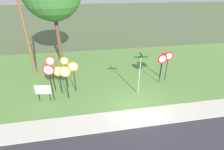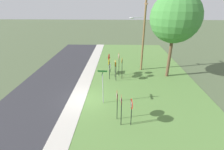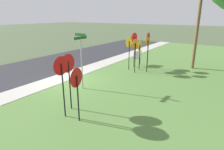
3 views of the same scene
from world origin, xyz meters
TOP-DOWN VIEW (x-y plane):
  - ground_plane at (0.00, 0.00)m, footprint 160.00×160.00m
  - road_asphalt at (0.00, -4.80)m, footprint 44.00×6.40m
  - sidewalk_strip at (0.00, -0.80)m, footprint 44.00×1.60m
  - grass_median at (0.00, 6.00)m, footprint 44.00×12.00m
  - stop_sign_near_left at (-5.60, 3.14)m, footprint 0.69×0.10m
  - stop_sign_near_right at (-4.04, 2.80)m, footprint 0.74×0.10m
  - stop_sign_far_left at (-4.67, 3.51)m, footprint 0.62×0.12m
  - stop_sign_far_center at (-5.06, 2.68)m, footprint 0.74×0.10m
  - stop_sign_far_right at (-5.55, 1.96)m, footprint 0.78×0.16m
  - stop_sign_center_tall at (-4.55, 2.02)m, footprint 0.77×0.14m
  - yield_sign_near_left at (2.85, 2.98)m, footprint 0.83×0.11m
  - yield_sign_near_right at (3.46, 4.03)m, footprint 0.78×0.13m
  - yield_sign_far_left at (3.52, 3.29)m, footprint 0.78×0.10m
  - street_name_post at (0.60, 1.74)m, footprint 0.96×0.82m
  - utility_pole at (-7.73, 6.11)m, footprint 2.10×2.02m
  - notice_board at (-6.18, 2.02)m, footprint 1.09×0.19m

SIDE VIEW (x-z plane):
  - ground_plane at x=0.00m, z-range 0.00..0.00m
  - road_asphalt at x=0.00m, z-range 0.00..0.01m
  - grass_median at x=0.00m, z-range 0.00..0.04m
  - sidewalk_strip at x=0.00m, z-range 0.00..0.06m
  - notice_board at x=-6.18m, z-range 0.25..1.50m
  - stop_sign_far_center at x=-5.06m, z-range 0.55..2.82m
  - yield_sign_near_right at x=3.46m, z-range 0.58..2.82m
  - stop_sign_near_right at x=-4.04m, z-range 0.62..3.14m
  - stop_sign_center_tall at x=-4.55m, z-range 0.63..3.18m
  - stop_sign_far_left at x=-4.67m, z-range 0.60..3.25m
  - street_name_post at x=0.60m, z-range 0.33..3.54m
  - yield_sign_near_left at x=2.85m, z-range 0.69..3.26m
  - yield_sign_far_left at x=3.52m, z-range 0.70..3.32m
  - stop_sign_far_right at x=-5.55m, z-range 0.70..3.50m
  - stop_sign_near_left at x=-5.60m, z-range 0.68..3.56m
  - utility_pole at x=-7.73m, z-range 0.39..9.79m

